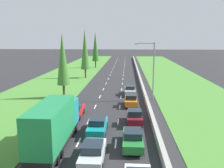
# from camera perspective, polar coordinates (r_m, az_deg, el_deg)

# --- Properties ---
(ground_plane) EXTENTS (300.00, 300.00, 0.00)m
(ground_plane) POSITION_cam_1_polar(r_m,az_deg,el_deg) (60.83, 0.98, 1.67)
(ground_plane) COLOR #28282B
(ground_plane) RESTS_ON ground
(grass_verge_left) EXTENTS (14.00, 140.00, 0.04)m
(grass_verge_left) POSITION_cam_1_polar(r_m,az_deg,el_deg) (62.68, -10.65, 1.78)
(grass_verge_left) COLOR #478433
(grass_verge_left) RESTS_ON ground
(grass_verge_right) EXTENTS (14.00, 140.00, 0.04)m
(grass_verge_right) POSITION_cam_1_polar(r_m,az_deg,el_deg) (61.87, 14.39, 1.51)
(grass_verge_right) COLOR #478433
(grass_verge_right) RESTS_ON ground
(median_barrier) EXTENTS (0.44, 120.00, 0.85)m
(median_barrier) POSITION_cam_1_polar(r_m,az_deg,el_deg) (60.78, 6.36, 2.00)
(median_barrier) COLOR #9E9B93
(median_barrier) RESTS_ON ground
(lane_markings) EXTENTS (3.64, 116.00, 0.01)m
(lane_markings) POSITION_cam_1_polar(r_m,az_deg,el_deg) (60.83, 0.98, 1.68)
(lane_markings) COLOR white
(lane_markings) RESTS_ON ground
(green_sedan_right_lane) EXTENTS (1.82, 4.50, 1.64)m
(green_sedan_right_lane) POSITION_cam_1_polar(r_m,az_deg,el_deg) (22.20, 4.91, -12.67)
(green_sedan_right_lane) COLOR #237A33
(green_sedan_right_lane) RESTS_ON ground
(silver_sedan_centre_lane) EXTENTS (1.82, 4.50, 1.64)m
(silver_sedan_centre_lane) POSITION_cam_1_polar(r_m,az_deg,el_deg) (19.77, -4.54, -15.75)
(silver_sedan_centre_lane) COLOR silver
(silver_sedan_centre_lane) RESTS_ON ground
(maroon_hatchback_right_lane) EXTENTS (1.74, 3.90, 1.72)m
(maroon_hatchback_right_lane) POSITION_cam_1_polar(r_m,az_deg,el_deg) (27.84, 5.32, -7.68)
(maroon_hatchback_right_lane) COLOR maroon
(maroon_hatchback_right_lane) RESTS_ON ground
(green_box_truck_left_lane) EXTENTS (2.46, 9.40, 4.18)m
(green_box_truck_left_lane) POSITION_cam_1_polar(r_m,az_deg,el_deg) (22.25, -13.45, -9.09)
(green_box_truck_left_lane) COLOR black
(green_box_truck_left_lane) RESTS_ON ground
(orange_hatchback_right_lane) EXTENTS (1.74, 3.90, 1.72)m
(orange_hatchback_right_lane) POSITION_cam_1_polar(r_m,az_deg,el_deg) (34.90, 4.46, -3.85)
(orange_hatchback_right_lane) COLOR orange
(orange_hatchback_right_lane) RESTS_ON ground
(silver_sedan_right_lane) EXTENTS (1.82, 4.50, 1.64)m
(silver_sedan_right_lane) POSITION_cam_1_polar(r_m,az_deg,el_deg) (41.72, 4.27, -1.45)
(silver_sedan_right_lane) COLOR silver
(silver_sedan_right_lane) RESTS_ON ground
(teal_sedan_centre_lane) EXTENTS (1.82, 4.50, 1.64)m
(teal_sedan_centre_lane) POSITION_cam_1_polar(r_m,az_deg,el_deg) (25.19, -3.43, -9.73)
(teal_sedan_centre_lane) COLOR teal
(teal_sedan_centre_lane) RESTS_ON ground
(red_sedan_left_lane) EXTENTS (1.82, 4.50, 1.64)m
(red_sedan_left_lane) POSITION_cam_1_polar(r_m,az_deg,el_deg) (30.55, -8.74, -6.13)
(red_sedan_left_lane) COLOR red
(red_sedan_left_lane) RESTS_ON ground
(poplar_tree_second) EXTENTS (2.06, 2.06, 10.41)m
(poplar_tree_second) POSITION_cam_1_polar(r_m,az_deg,el_deg) (39.49, -11.52, 5.66)
(poplar_tree_second) COLOR #4C3823
(poplar_tree_second) RESTS_ON ground
(poplar_tree_third) EXTENTS (2.09, 2.09, 11.74)m
(poplar_tree_third) POSITION_cam_1_polar(r_m,az_deg,el_deg) (58.91, -6.39, 8.08)
(poplar_tree_third) COLOR #4C3823
(poplar_tree_third) RESTS_ON ground
(poplar_tree_fourth) EXTENTS (2.09, 2.09, 11.71)m
(poplar_tree_fourth) POSITION_cam_1_polar(r_m,az_deg,el_deg) (79.53, -3.94, 8.79)
(poplar_tree_fourth) COLOR #4C3823
(poplar_tree_fourth) RESTS_ON ground
(street_light_mast) EXTENTS (3.20, 0.28, 9.00)m
(street_light_mast) POSITION_cam_1_polar(r_m,az_deg,el_deg) (37.82, 9.27, 3.96)
(street_light_mast) COLOR gray
(street_light_mast) RESTS_ON ground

